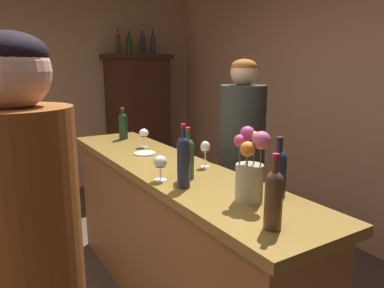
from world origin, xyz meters
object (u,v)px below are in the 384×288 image
wine_glass_mid (160,163)px  display_bottle_center (143,43)px  wine_glass_rear (205,148)px  cheese_plate (145,153)px  wine_bottle_chardonnay (123,124)px  display_bottle_midleft (129,44)px  wine_bottle_rose (274,197)px  bartender (241,162)px  wine_bottle_riesling (278,171)px  display_bottle_left (118,43)px  flower_arrangement (250,169)px  display_cabinet (139,118)px  wine_bottle_pinot (187,156)px  bar_counter (169,237)px  wine_bottle_merlot (183,160)px  display_bottle_midright (153,44)px  wine_glass_front (144,134)px

wine_glass_mid → display_bottle_center: 3.25m
wine_glass_rear → wine_glass_mid: bearing=-164.8°
wine_glass_mid → cheese_plate: (0.18, 0.61, -0.09)m
wine_bottle_chardonnay → display_bottle_midleft: display_bottle_midleft is taller
wine_glass_rear → wine_bottle_rose: bearing=-107.2°
cheese_plate → bartender: bearing=-23.8°
wine_bottle_riesling → display_bottle_left: 3.55m
wine_glass_rear → cheese_plate: size_ratio=1.07×
wine_glass_rear → wine_bottle_chardonnay: bearing=95.4°
wine_bottle_riesling → wine_glass_rear: bearing=90.4°
wine_glass_mid → flower_arrangement: size_ratio=0.40×
display_cabinet → display_bottle_midleft: size_ratio=5.83×
wine_bottle_pinot → wine_bottle_chardonnay: size_ratio=1.07×
cheese_plate → display_bottle_center: size_ratio=0.46×
wine_bottle_chardonnay → display_bottle_midleft: 1.99m
wine_bottle_rose → display_bottle_midleft: (0.93, 3.68, 0.77)m
bar_counter → display_bottle_left: 3.07m
bar_counter → display_bottle_center: bearing=68.7°
bar_counter → wine_bottle_merlot: wine_bottle_merlot is taller
wine_glass_mid → display_bottle_center: bearing=67.2°
display_cabinet → display_bottle_midleft: bearing=180.0°
flower_arrangement → display_bottle_midright: size_ratio=1.04×
wine_bottle_merlot → cheese_plate: bearing=80.3°
bar_counter → wine_bottle_pinot: (-0.04, -0.31, 0.64)m
display_cabinet → display_bottle_midright: bearing=-0.0°
bar_counter → wine_bottle_chardonnay: size_ratio=9.02×
wine_bottle_merlot → wine_bottle_rose: 0.61m
wine_bottle_chardonnay → display_bottle_left: bearing=69.9°
wine_glass_mid → flower_arrangement: flower_arrangement is taller
wine_glass_mid → display_bottle_left: display_bottle_left is taller
display_cabinet → wine_bottle_chardonnay: (-0.86, -1.66, 0.21)m
wine_bottle_rose → display_bottle_midleft: size_ratio=0.99×
display_bottle_left → wine_bottle_riesling: bearing=-98.3°
display_bottle_center → display_cabinet: bearing=-180.0°
wine_glass_front → flower_arrangement: (-0.07, -1.34, 0.05)m
wine_bottle_pinot → cheese_plate: wine_bottle_pinot is taller
wine_bottle_riesling → flower_arrangement: bearing=174.0°
flower_arrangement → bartender: bearing=52.6°
display_cabinet → wine_glass_rear: 2.90m
wine_glass_rear → display_bottle_center: size_ratio=0.49×
wine_bottle_rose → bar_counter: bearing=84.7°
wine_glass_mid → display_bottle_center: size_ratio=0.42×
wine_glass_mid → wine_glass_front: bearing=71.7°
bar_counter → flower_arrangement: flower_arrangement is taller
display_cabinet → wine_bottle_merlot: (-1.08, -3.07, 0.24)m
display_bottle_midleft → display_bottle_center: size_ratio=0.91×
display_bottle_left → display_bottle_midright: (0.50, -0.00, 0.00)m
wine_bottle_merlot → cheese_plate: (0.13, 0.78, -0.14)m
wine_bottle_chardonnay → wine_bottle_merlot: bearing=-98.6°
wine_bottle_riesling → display_bottle_midright: bearing=73.7°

